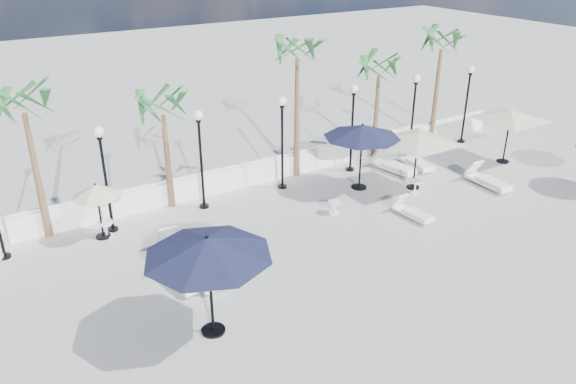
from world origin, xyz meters
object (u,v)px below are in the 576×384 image
lounger_2 (179,277)px  parasol_cream_sq_a (418,134)px  lounger_6 (416,162)px  parasol_navy_mid (362,132)px  lounger_5 (488,180)px  parasol_cream_small (96,191)px  lounger_1 (202,271)px  parasol_navy_left (208,248)px  lounger_7 (393,165)px  lounger_3 (174,251)px  parasol_cream_sq_b (511,111)px  lounger_4 (413,212)px

lounger_2 → parasol_cream_sq_a: 11.13m
lounger_6 → parasol_navy_mid: size_ratio=0.67×
lounger_5 → lounger_6: size_ratio=1.01×
parasol_navy_mid → parasol_cream_small: bearing=172.1°
lounger_1 → lounger_6: 12.22m
parasol_navy_left → parasol_cream_sq_a: (10.89, 4.06, -0.22)m
lounger_7 → lounger_6: bearing=-17.8°
parasol_navy_left → parasol_navy_mid: bearing=30.2°
lounger_3 → parasol_cream_sq_b: 16.05m
lounger_5 → lounger_7: (-2.26, 3.29, 0.01)m
lounger_4 → parasol_cream_sq_a: 3.43m
lounger_1 → parasol_navy_mid: size_ratio=0.67×
parasol_cream_sq_b → parasol_cream_small: parasol_cream_sq_b is taller
parasol_navy_left → parasol_cream_sq_b: 16.88m
parasol_cream_sq_a → parasol_cream_sq_b: parasol_cream_sq_b is taller
lounger_1 → lounger_4: (8.26, -0.37, -0.05)m
parasol_cream_sq_a → lounger_5: bearing=-28.5°
lounger_3 → parasol_cream_sq_b: parasol_cream_sq_b is taller
lounger_1 → parasol_navy_left: (-0.77, -2.49, 2.30)m
lounger_3 → lounger_6: lounger_6 is taller
lounger_3 → lounger_5: lounger_5 is taller
lounger_3 → lounger_7: size_ratio=0.91×
lounger_1 → lounger_4: size_ratio=1.20×
lounger_7 → parasol_cream_sq_b: (5.03, -1.84, 2.13)m
lounger_3 → parasol_navy_mid: 8.86m
lounger_1 → parasol_navy_mid: parasol_navy_mid is taller
lounger_1 → lounger_4: lounger_1 is taller
lounger_4 → lounger_5: (4.60, 0.45, 0.05)m
lounger_1 → parasol_cream_small: size_ratio=1.01×
lounger_4 → lounger_6: 5.03m
lounger_2 → lounger_4: size_ratio=1.09×
lounger_3 → lounger_5: bearing=-1.1°
lounger_3 → lounger_4: (8.54, -1.89, -0.04)m
lounger_1 → parasol_cream_sq_b: bearing=5.2°
lounger_3 → lounger_7: 11.03m
lounger_3 → lounger_2: bearing=-101.4°
lounger_3 → lounger_1: bearing=-74.2°
lounger_5 → parasol_navy_left: (-13.63, -2.57, 2.30)m
lounger_5 → parasol_navy_mid: (-4.64, 2.66, 2.18)m
lounger_2 → parasol_cream_small: 4.48m
parasol_navy_mid → parasol_cream_sq_b: parasol_navy_mid is taller
lounger_2 → lounger_3: (0.43, 1.44, 0.02)m
lounger_3 → lounger_4: bearing=-7.3°
lounger_6 → lounger_7: 1.21m
lounger_7 → parasol_cream_sq_a: (-0.47, -1.80, 2.07)m
lounger_6 → parasol_navy_mid: bearing=-165.3°
lounger_6 → parasol_cream_small: bearing=-176.7°
lounger_1 → lounger_4: bearing=-3.0°
lounger_5 → parasol_navy_left: size_ratio=0.64×
parasol_cream_sq_b → lounger_7: bearing=160.0°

